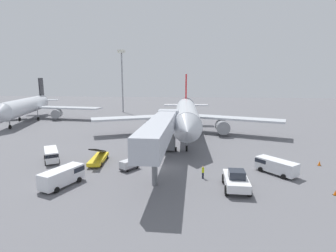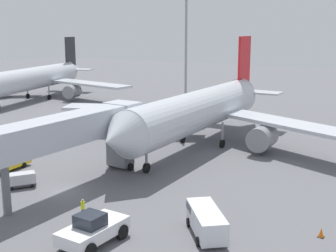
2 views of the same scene
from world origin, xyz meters
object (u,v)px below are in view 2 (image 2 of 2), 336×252
object	(u,v)px
baggage_cart_mid_right	(21,179)
ground_crew_worker_foreground	(83,208)
airplane_at_gate	(201,111)
safety_cone_bravo	(321,233)
jet_bridge	(62,134)
service_van_mid_left	(206,220)
belt_loader_truck	(5,165)
pushback_tug	(93,229)
apron_light_mast	(186,22)
airplane_background	(36,78)

from	to	relation	value
baggage_cart_mid_right	ground_crew_worker_foreground	world-z (taller)	ground_crew_worker_foreground
airplane_at_gate	safety_cone_bravo	bearing A→B (deg)	-42.88
jet_bridge	service_van_mid_left	xyz separation A→B (m)	(15.77, -1.06, -4.49)
service_van_mid_left	baggage_cart_mid_right	distance (m)	20.24
belt_loader_truck	service_van_mid_left	world-z (taller)	belt_loader_truck
belt_loader_truck	baggage_cart_mid_right	size ratio (longest dim) A/B	2.08
airplane_at_gate	belt_loader_truck	world-z (taller)	airplane_at_gate
service_van_mid_left	safety_cone_bravo	xyz separation A→B (m)	(7.61, 4.09, -0.78)
jet_bridge	safety_cone_bravo	bearing A→B (deg)	7.38
airplane_at_gate	safety_cone_bravo	world-z (taller)	airplane_at_gate
ground_crew_worker_foreground	airplane_at_gate	bearing A→B (deg)	96.76
pushback_tug	service_van_mid_left	distance (m)	8.48
airplane_at_gate	baggage_cart_mid_right	bearing A→B (deg)	-107.09
belt_loader_truck	safety_cone_bravo	distance (m)	33.46
apron_light_mast	belt_loader_truck	bearing A→B (deg)	-78.04
pushback_tug	baggage_cart_mid_right	bearing A→B (deg)	159.02
jet_bridge	belt_loader_truck	size ratio (longest dim) A/B	3.77
baggage_cart_mid_right	safety_cone_bravo	world-z (taller)	baggage_cart_mid_right
service_van_mid_left	airplane_background	world-z (taller)	airplane_background
airplane_at_gate	baggage_cart_mid_right	world-z (taller)	airplane_at_gate
airplane_at_gate	baggage_cart_mid_right	distance (m)	25.06
belt_loader_truck	airplane_background	size ratio (longest dim) A/B	0.15
airplane_at_gate	airplane_background	size ratio (longest dim) A/B	1.02
airplane_background	apron_light_mast	world-z (taller)	apron_light_mast
service_van_mid_left	apron_light_mast	distance (m)	76.53
jet_bridge	belt_loader_truck	xyz separation A→B (m)	(-10.02, 1.06, -4.87)
service_van_mid_left	belt_loader_truck	bearing A→B (deg)	175.29
belt_loader_truck	baggage_cart_mid_right	world-z (taller)	belt_loader_truck
airplane_at_gate	belt_loader_truck	distance (m)	24.99
belt_loader_truck	pushback_tug	bearing A→B (deg)	-22.12
safety_cone_bravo	airplane_at_gate	bearing A→B (deg)	137.12
airplane_at_gate	jet_bridge	size ratio (longest dim) A/B	1.85
airplane_at_gate	belt_loader_truck	xyz separation A→B (m)	(-12.83, -21.07, -4.01)
airplane_at_gate	airplane_background	distance (m)	51.79
belt_loader_truck	airplane_at_gate	bearing A→B (deg)	58.66
service_van_mid_left	ground_crew_worker_foreground	distance (m)	10.27
pushback_tug	baggage_cart_mid_right	xyz separation A→B (m)	(-14.11, 5.41, -0.33)
apron_light_mast	safety_cone_bravo	bearing A→B (deg)	-52.20
jet_bridge	service_van_mid_left	size ratio (longest dim) A/B	4.38
apron_light_mast	airplane_at_gate	bearing A→B (deg)	-57.59
belt_loader_truck	ground_crew_worker_foreground	size ratio (longest dim) A/B	3.74
jet_bridge	safety_cone_bravo	size ratio (longest dim) A/B	32.75
baggage_cart_mid_right	airplane_background	xyz separation A→B (m)	(-41.86, 40.02, 3.78)
belt_loader_truck	jet_bridge	bearing A→B (deg)	-6.05
pushback_tug	safety_cone_bravo	world-z (taller)	pushback_tug
service_van_mid_left	pushback_tug	bearing A→B (deg)	-136.20
baggage_cart_mid_right	ground_crew_worker_foreground	size ratio (longest dim) A/B	1.80
service_van_mid_left	baggage_cart_mid_right	world-z (taller)	service_van_mid_left
apron_light_mast	service_van_mid_left	bearing A→B (deg)	-58.73
belt_loader_truck	safety_cone_bravo	bearing A→B (deg)	3.37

